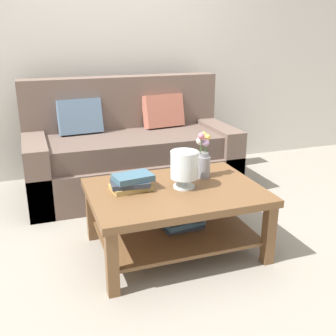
% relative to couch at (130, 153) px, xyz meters
% --- Properties ---
extents(ground_plane, '(10.00, 10.00, 0.00)m').
position_rel_couch_xyz_m(ground_plane, '(-0.04, -0.98, -0.36)').
color(ground_plane, gray).
extents(back_wall, '(6.40, 0.12, 2.70)m').
position_rel_couch_xyz_m(back_wall, '(-0.04, 0.67, 0.99)').
color(back_wall, beige).
rests_on(back_wall, ground).
extents(couch, '(1.94, 0.90, 1.06)m').
position_rel_couch_xyz_m(couch, '(0.00, 0.00, 0.00)').
color(couch, brown).
rests_on(couch, ground).
extents(coffee_table, '(1.16, 0.83, 0.47)m').
position_rel_couch_xyz_m(coffee_table, '(0.00, -1.26, -0.03)').
color(coffee_table, brown).
rests_on(coffee_table, ground).
extents(book_stack_main, '(0.29, 0.21, 0.11)m').
position_rel_couch_xyz_m(book_stack_main, '(-0.29, -1.18, 0.16)').
color(book_stack_main, tan).
rests_on(book_stack_main, coffee_table).
extents(glass_hurricane_vase, '(0.19, 0.19, 0.26)m').
position_rel_couch_xyz_m(glass_hurricane_vase, '(0.06, -1.26, 0.26)').
color(glass_hurricane_vase, silver).
rests_on(glass_hurricane_vase, coffee_table).
extents(flower_pitcher, '(0.11, 0.11, 0.34)m').
position_rel_couch_xyz_m(flower_pitcher, '(0.27, -1.10, 0.24)').
color(flower_pitcher, gray).
rests_on(flower_pitcher, coffee_table).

